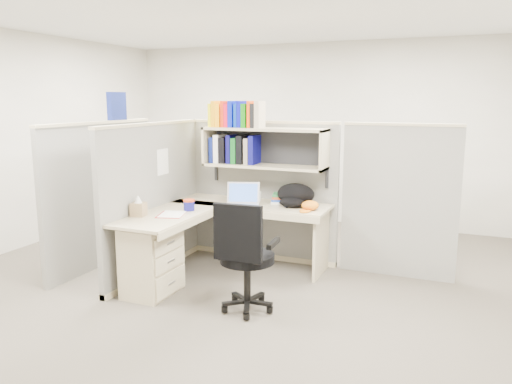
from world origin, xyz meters
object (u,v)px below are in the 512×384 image
at_px(desk, 180,245).
at_px(backpack, 294,195).
at_px(task_chair, 245,274).
at_px(laptop, 242,195).
at_px(snack_canister, 189,205).

distance_m(desk, backpack, 1.33).
height_order(backpack, task_chair, task_chair).
bearing_deg(backpack, task_chair, -112.75).
bearing_deg(desk, backpack, 44.75).
xyz_separation_m(laptop, task_chair, (0.48, -0.99, -0.50)).
bearing_deg(snack_canister, desk, -80.46).
relative_size(desk, backpack, 4.21).
distance_m(desk, snack_canister, 0.44).
xyz_separation_m(desk, snack_canister, (-0.04, 0.27, 0.35)).
distance_m(laptop, task_chair, 1.21).
bearing_deg(laptop, task_chair, -82.51).
xyz_separation_m(backpack, task_chair, (-0.04, -1.21, -0.49)).
xyz_separation_m(laptop, snack_canister, (-0.42, -0.40, -0.07)).
height_order(backpack, snack_canister, backpack).
bearing_deg(snack_canister, task_chair, -33.24).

